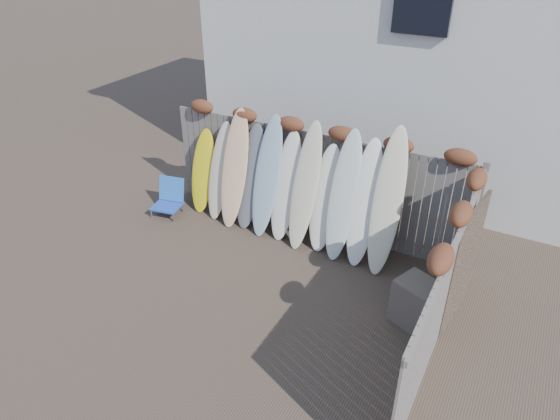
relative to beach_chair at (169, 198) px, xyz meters
The scene contains 18 objects.
ground 3.19m from the beach_chair, 28.50° to the right, with size 80.00×80.00×0.00m, color #493A2D.
back_fence 3.09m from the beach_chair, 17.25° to the left, with size 6.05×0.28×2.24m.
right_fence 5.97m from the beach_chair, 12.29° to the right, with size 0.28×4.40×2.24m.
house 6.62m from the beach_chair, 56.64° to the left, with size 8.50×5.50×6.33m.
beach_chair is the anchor object (origin of this frame).
wooden_crate 5.45m from the beach_chair, ahead, with size 0.64×0.53×0.74m, color #736056.
lattice_panel 5.91m from the beach_chair, ahead, with size 0.05×1.28×1.93m, color #382C22.
surfboard_0 0.90m from the beach_chair, 44.45° to the left, with size 0.51×0.07×1.76m, color yellow.
surfboard_1 1.26m from the beach_chair, 25.94° to the left, with size 0.49×0.07×2.01m, color beige.
surfboard_2 1.65m from the beach_chair, 16.89° to the left, with size 0.53×0.07×2.37m, color #DCAD83.
surfboard_3 1.88m from the beach_chair, 15.97° to the left, with size 0.55×0.07×2.10m, color slate.
surfboard_4 2.28m from the beach_chair, 11.81° to the left, with size 0.52×0.07×2.37m, color #95B0C5.
surfboard_5 2.62m from the beach_chair, 10.44° to the left, with size 0.52×0.07×2.12m, color white.
surfboard_6 3.05m from the beach_chair, ahead, with size 0.49×0.07×2.41m, color beige.
surfboard_7 3.38m from the beach_chair, ahead, with size 0.53×0.07×2.01m, color white.
surfboard_8 3.76m from the beach_chair, ahead, with size 0.51×0.07×2.38m, color silver.
surfboard_9 4.13m from the beach_chair, ahead, with size 0.51×0.07×2.29m, color white.
surfboard_10 4.54m from the beach_chair, ahead, with size 0.50×0.07×2.59m, color beige.
Camera 1 is at (3.53, -5.27, 5.39)m, focal length 32.00 mm.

